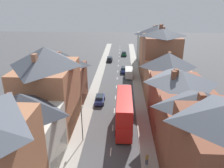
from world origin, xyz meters
TOP-DOWN VIEW (x-y plane):
  - pavement_left at (-5.10, 38.00)m, footprint 2.20×104.00m
  - pavement_right at (5.10, 38.00)m, footprint 2.20×104.00m
  - centre_line_dashes at (0.00, 36.00)m, footprint 0.14×97.80m
  - terrace_row_left at (-10.19, 9.43)m, footprint 8.00×45.08m
  - terrace_row_right at (10.19, 25.86)m, footprint 8.00×76.21m
  - double_decker_bus_lead at (1.79, 18.77)m, footprint 2.74×10.80m
  - car_near_blue at (1.80, 47.38)m, footprint 1.90×4.27m
  - car_near_silver at (-3.10, 59.08)m, footprint 1.90×4.07m
  - car_parked_left_a at (-3.10, 27.22)m, footprint 1.90×4.16m
  - car_parked_right_a at (1.80, 67.42)m, footprint 1.90×4.15m
  - delivery_van at (3.10, 43.14)m, footprint 2.20×5.20m
  - pedestrian_mid_left at (4.68, 9.63)m, footprint 0.36×0.22m
  - street_lamp at (-4.25, 14.33)m, footprint 0.20×1.12m

SIDE VIEW (x-z plane):
  - centre_line_dashes at x=0.00m, z-range 0.00..0.01m
  - pavement_left at x=-5.10m, z-range 0.00..0.14m
  - pavement_right at x=5.10m, z-range 0.00..0.14m
  - car_near_silver at x=-3.10m, z-range 0.01..1.59m
  - car_parked_right_a at x=1.80m, z-range 0.01..1.60m
  - car_near_blue at x=1.80m, z-range 0.01..1.63m
  - car_parked_left_a at x=-3.10m, z-range 0.00..1.69m
  - pedestrian_mid_left at x=4.68m, z-range 0.23..1.84m
  - delivery_van at x=3.10m, z-range 0.13..2.54m
  - double_decker_bus_lead at x=1.79m, z-range 0.17..5.47m
  - street_lamp at x=-4.25m, z-range 0.49..5.99m
  - terrace_row_left at x=-10.19m, z-range -0.81..12.35m
  - terrace_row_right at x=10.19m, z-range -1.34..12.96m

